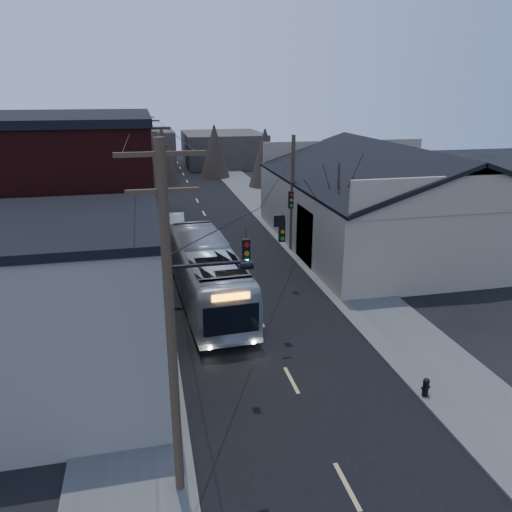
# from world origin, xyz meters

# --- Properties ---
(road_surface) EXTENTS (9.00, 110.00, 0.02)m
(road_surface) POSITION_xyz_m (0.00, 30.00, 0.01)
(road_surface) COLOR black
(road_surface) RESTS_ON ground
(sidewalk_left) EXTENTS (4.00, 110.00, 0.12)m
(sidewalk_left) POSITION_xyz_m (-6.50, 30.00, 0.06)
(sidewalk_left) COLOR #474744
(sidewalk_left) RESTS_ON ground
(sidewalk_right) EXTENTS (4.00, 110.00, 0.12)m
(sidewalk_right) POSITION_xyz_m (6.50, 30.00, 0.06)
(sidewalk_right) COLOR #474744
(sidewalk_right) RESTS_ON ground
(building_clapboard) EXTENTS (8.00, 8.00, 7.00)m
(building_clapboard) POSITION_xyz_m (-9.00, 9.00, 3.50)
(building_clapboard) COLOR gray
(building_clapboard) RESTS_ON ground
(building_brick) EXTENTS (10.00, 12.00, 10.00)m
(building_brick) POSITION_xyz_m (-10.00, 20.00, 5.00)
(building_brick) COLOR black
(building_brick) RESTS_ON ground
(building_left_far) EXTENTS (9.00, 14.00, 7.00)m
(building_left_far) POSITION_xyz_m (-9.50, 36.00, 3.50)
(building_left_far) COLOR #352F2B
(building_left_far) RESTS_ON ground
(warehouse) EXTENTS (16.16, 20.60, 7.73)m
(warehouse) POSITION_xyz_m (13.00, 25.00, 2.70)
(warehouse) COLOR gray
(warehouse) RESTS_ON ground
(building_far_left) EXTENTS (10.00, 12.00, 6.00)m
(building_far_left) POSITION_xyz_m (-6.00, 65.00, 3.00)
(building_far_left) COLOR #352F2B
(building_far_left) RESTS_ON ground
(building_far_right) EXTENTS (12.00, 14.00, 5.00)m
(building_far_right) POSITION_xyz_m (7.00, 70.00, 2.50)
(building_far_right) COLOR #352F2B
(building_far_right) RESTS_ON ground
(bare_tree) EXTENTS (0.40, 0.40, 7.20)m
(bare_tree) POSITION_xyz_m (6.50, 20.00, 3.60)
(bare_tree) COLOR black
(bare_tree) RESTS_ON ground
(utility_lines) EXTENTS (11.24, 45.28, 10.50)m
(utility_lines) POSITION_xyz_m (-3.11, 24.14, 4.95)
(utility_lines) COLOR #382B1E
(utility_lines) RESTS_ON ground
(bus) EXTENTS (3.55, 12.73, 3.51)m
(bus) POSITION_xyz_m (-2.37, 16.75, 1.76)
(bus) COLOR #A2A9AE
(bus) RESTS_ON ground
(parked_car) EXTENTS (1.57, 4.02, 1.31)m
(parked_car) POSITION_xyz_m (-3.00, 32.90, 0.65)
(parked_car) COLOR #A2A5A9
(parked_car) RESTS_ON ground
(fire_hydrant) EXTENTS (0.37, 0.26, 0.77)m
(fire_hydrant) POSITION_xyz_m (4.77, 5.65, 0.53)
(fire_hydrant) COLOR black
(fire_hydrant) RESTS_ON sidewalk_right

